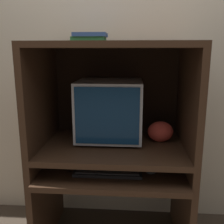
{
  "coord_description": "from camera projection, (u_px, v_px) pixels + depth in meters",
  "views": [
    {
      "loc": [
        0.12,
        -1.36,
        1.38
      ],
      "look_at": [
        -0.01,
        0.34,
        0.98
      ],
      "focal_mm": 42.0,
      "sensor_mm": 36.0,
      "label": 1
    }
  ],
  "objects": [
    {
      "name": "book_stack",
      "position": [
        89.0,
        38.0,
        1.75
      ],
      "size": [
        0.23,
        0.18,
        0.06
      ],
      "color": "#236638",
      "rests_on": "hutch_upper"
    },
    {
      "name": "mouse",
      "position": [
        151.0,
        172.0,
        1.67
      ],
      "size": [
        0.06,
        0.04,
        0.03
      ],
      "color": "#28282B",
      "rests_on": "desk_base"
    },
    {
      "name": "wall_back",
      "position": [
        117.0,
        61.0,
        2.07
      ],
      "size": [
        6.0,
        0.06,
        2.6
      ],
      "color": "beige",
      "rests_on": "ground_plane"
    },
    {
      "name": "snack_bag",
      "position": [
        160.0,
        132.0,
        1.84
      ],
      "size": [
        0.18,
        0.13,
        0.15
      ],
      "color": "#BC382D",
      "rests_on": "desk_monitor_shelf"
    },
    {
      "name": "hutch_upper",
      "position": [
        114.0,
        78.0,
        1.74
      ],
      "size": [
        1.02,
        0.68,
        0.68
      ],
      "color": "#382316",
      "rests_on": "desk_monitor_shelf"
    },
    {
      "name": "keyboard",
      "position": [
        108.0,
        172.0,
        1.68
      ],
      "size": [
        0.43,
        0.14,
        0.03
      ],
      "color": "black",
      "rests_on": "desk_base"
    },
    {
      "name": "desk_base",
      "position": [
        113.0,
        195.0,
        1.84
      ],
      "size": [
        1.02,
        0.71,
        0.61
      ],
      "color": "#382316",
      "rests_on": "ground_plane"
    },
    {
      "name": "crt_monitor",
      "position": [
        110.0,
        110.0,
        1.85
      ],
      "size": [
        0.45,
        0.41,
        0.43
      ],
      "color": "#B2B2B7",
      "rests_on": "desk_monitor_shelf"
    },
    {
      "name": "desk_monitor_shelf",
      "position": [
        113.0,
        148.0,
        1.81
      ],
      "size": [
        1.02,
        0.68,
        0.14
      ],
      "color": "#382316",
      "rests_on": "desk_base"
    }
  ]
}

